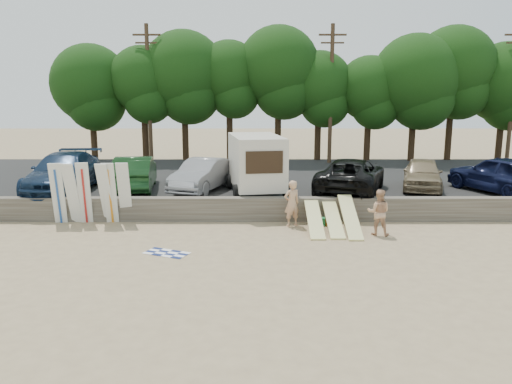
{
  "coord_description": "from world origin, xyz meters",
  "views": [
    {
      "loc": [
        -2.94,
        -17.45,
        5.27
      ],
      "look_at": [
        -2.94,
        3.0,
        1.23
      ],
      "focal_mm": 35.0,
      "sensor_mm": 36.0,
      "label": 1
    }
  ],
  "objects_px": {
    "car_1": "(135,173)",
    "car_2": "(202,175)",
    "box_trailer": "(256,161)",
    "car_0": "(64,173)",
    "car_3": "(351,175)",
    "beachgoer_a": "(292,203)",
    "car_4": "(422,174)",
    "car_5": "(501,174)",
    "beachgoer_b": "(379,212)",
    "cooler": "(320,221)"
  },
  "relations": [
    {
      "from": "car_2",
      "to": "car_4",
      "type": "distance_m",
      "value": 10.66
    },
    {
      "from": "box_trailer",
      "to": "car_5",
      "type": "xyz_separation_m",
      "value": [
        11.38,
        0.05,
        -0.62
      ]
    },
    {
      "from": "car_4",
      "to": "beachgoer_b",
      "type": "height_order",
      "value": "car_4"
    },
    {
      "from": "car_0",
      "to": "cooler",
      "type": "xyz_separation_m",
      "value": [
        11.7,
        -3.61,
        -1.45
      ]
    },
    {
      "from": "box_trailer",
      "to": "beachgoer_a",
      "type": "xyz_separation_m",
      "value": [
        1.44,
        -3.26,
        -1.27
      ]
    },
    {
      "from": "box_trailer",
      "to": "car_2",
      "type": "xyz_separation_m",
      "value": [
        -2.57,
        0.72,
        -0.75
      ]
    },
    {
      "from": "car_1",
      "to": "beachgoer_a",
      "type": "xyz_separation_m",
      "value": [
        7.29,
        -4.18,
        -0.58
      ]
    },
    {
      "from": "box_trailer",
      "to": "beachgoer_b",
      "type": "xyz_separation_m",
      "value": [
        4.62,
        -4.57,
        -1.33
      ]
    },
    {
      "from": "car_5",
      "to": "cooler",
      "type": "xyz_separation_m",
      "value": [
        -8.77,
        -3.22,
        -1.43
      ]
    },
    {
      "from": "box_trailer",
      "to": "beachgoer_a",
      "type": "distance_m",
      "value": 3.79
    },
    {
      "from": "car_3",
      "to": "cooler",
      "type": "bearing_deg",
      "value": 80.62
    },
    {
      "from": "beachgoer_a",
      "to": "beachgoer_b",
      "type": "bearing_deg",
      "value": 132.76
    },
    {
      "from": "car_3",
      "to": "car_4",
      "type": "xyz_separation_m",
      "value": [
        3.63,
        0.82,
        -0.06
      ]
    },
    {
      "from": "car_1",
      "to": "car_2",
      "type": "height_order",
      "value": "car_1"
    },
    {
      "from": "car_5",
      "to": "beachgoer_b",
      "type": "xyz_separation_m",
      "value": [
        -6.76,
        -4.62,
        -0.71
      ]
    },
    {
      "from": "car_1",
      "to": "beachgoer_b",
      "type": "bearing_deg",
      "value": 145.01
    },
    {
      "from": "car_3",
      "to": "car_4",
      "type": "bearing_deg",
      "value": -148.35
    },
    {
      "from": "car_3",
      "to": "car_1",
      "type": "bearing_deg",
      "value": 15.19
    },
    {
      "from": "box_trailer",
      "to": "car_4",
      "type": "height_order",
      "value": "box_trailer"
    },
    {
      "from": "car_3",
      "to": "car_5",
      "type": "bearing_deg",
      "value": -162.58
    },
    {
      "from": "car_2",
      "to": "car_1",
      "type": "bearing_deg",
      "value": -164.96
    },
    {
      "from": "car_0",
      "to": "car_3",
      "type": "bearing_deg",
      "value": -4.18
    },
    {
      "from": "car_4",
      "to": "car_5",
      "type": "bearing_deg",
      "value": 0.25
    },
    {
      "from": "box_trailer",
      "to": "car_2",
      "type": "distance_m",
      "value": 2.78
    },
    {
      "from": "car_1",
      "to": "car_4",
      "type": "bearing_deg",
      "value": 173.23
    },
    {
      "from": "car_1",
      "to": "cooler",
      "type": "bearing_deg",
      "value": 146.88
    },
    {
      "from": "car_1",
      "to": "cooler",
      "type": "xyz_separation_m",
      "value": [
        8.46,
        -4.09,
        -1.36
      ]
    },
    {
      "from": "car_3",
      "to": "cooler",
      "type": "relative_size",
      "value": 15.3
    },
    {
      "from": "car_2",
      "to": "car_5",
      "type": "distance_m",
      "value": 13.97
    },
    {
      "from": "car_5",
      "to": "beachgoer_a",
      "type": "height_order",
      "value": "car_5"
    },
    {
      "from": "car_0",
      "to": "car_3",
      "type": "xyz_separation_m",
      "value": [
        13.54,
        -0.21,
        -0.1
      ]
    },
    {
      "from": "car_1",
      "to": "beachgoer_b",
      "type": "xyz_separation_m",
      "value": [
        10.47,
        -5.48,
        -0.64
      ]
    },
    {
      "from": "car_3",
      "to": "car_4",
      "type": "height_order",
      "value": "car_3"
    },
    {
      "from": "beachgoer_b",
      "to": "car_5",
      "type": "bearing_deg",
      "value": -131.31
    },
    {
      "from": "box_trailer",
      "to": "beachgoer_a",
      "type": "height_order",
      "value": "box_trailer"
    },
    {
      "from": "car_2",
      "to": "beachgoer_b",
      "type": "relative_size",
      "value": 2.62
    },
    {
      "from": "car_0",
      "to": "car_5",
      "type": "bearing_deg",
      "value": -4.4
    },
    {
      "from": "car_0",
      "to": "car_4",
      "type": "height_order",
      "value": "car_0"
    },
    {
      "from": "car_1",
      "to": "car_2",
      "type": "distance_m",
      "value": 3.28
    },
    {
      "from": "car_0",
      "to": "beachgoer_b",
      "type": "distance_m",
      "value": 14.62
    },
    {
      "from": "car_0",
      "to": "car_1",
      "type": "height_order",
      "value": "car_0"
    },
    {
      "from": "car_1",
      "to": "car_5",
      "type": "height_order",
      "value": "car_5"
    },
    {
      "from": "car_2",
      "to": "car_3",
      "type": "distance_m",
      "value": 7.04
    },
    {
      "from": "box_trailer",
      "to": "car_3",
      "type": "xyz_separation_m",
      "value": [
        4.45,
        0.24,
        -0.7
      ]
    },
    {
      "from": "box_trailer",
      "to": "car_5",
      "type": "relative_size",
      "value": 0.87
    },
    {
      "from": "beachgoer_b",
      "to": "cooler",
      "type": "distance_m",
      "value": 2.55
    },
    {
      "from": "car_0",
      "to": "car_3",
      "type": "height_order",
      "value": "car_0"
    },
    {
      "from": "car_4",
      "to": "car_0",
      "type": "bearing_deg",
      "value": -160.79
    },
    {
      "from": "beachgoer_b",
      "to": "car_2",
      "type": "bearing_deg",
      "value": -21.98
    },
    {
      "from": "beachgoer_a",
      "to": "box_trailer",
      "type": "bearing_deg",
      "value": -91.23
    }
  ]
}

